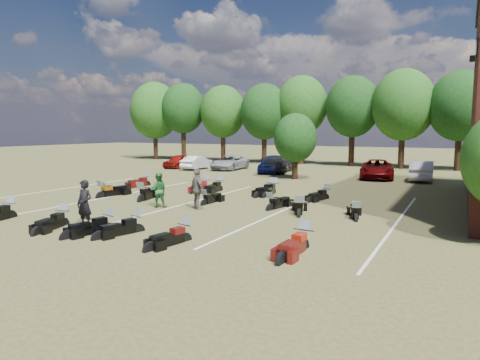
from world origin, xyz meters
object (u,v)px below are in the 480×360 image
Objects in this scene: person_black at (85,204)px; motorcycle_7 at (106,196)px; person_grey at (197,189)px; motorcycle_3 at (63,226)px; car_4 at (273,164)px; person_green at (158,190)px; motorcycle_14 at (147,185)px; car_0 at (179,161)px.

motorcycle_7 is at bearing 126.20° from person_black.
person_grey is at bearing 68.25° from person_black.
motorcycle_3 is at bearing -177.83° from person_black.
motorcycle_3 is at bearing -97.24° from car_4.
motorcycle_14 is (-5.80, 6.04, -0.83)m from person_green.
person_grey is 0.96× the size of motorcycle_7.
motorcycle_14 is (-5.02, 10.90, 0.00)m from motorcycle_3.
person_black is 12.43m from motorcycle_14.
person_black reaches higher than person_green.
motorcycle_14 is (-7.77, 5.65, -0.95)m from person_grey.
motorcycle_3 is at bearing -66.06° from car_0.
person_green is 0.88× the size of person_grey.
car_0 is 1.73× the size of motorcycle_14.
motorcycle_3 is 1.07× the size of motorcycle_7.
motorcycle_3 is (-2.75, -5.25, -0.95)m from person_grey.
motorcycle_14 is at bearing 115.72° from person_black.
motorcycle_3 is at bearing 131.44° from motorcycle_7.
person_grey is (1.97, 0.39, 0.12)m from person_green.
person_grey is (1.67, 5.14, 0.04)m from person_black.
motorcycle_3 is 0.96× the size of motorcycle_14.
motorcycle_7 is at bearing 107.36° from motorcycle_3.
person_black reaches higher than motorcycle_3.
person_green is 0.79× the size of motorcycle_3.
car_4 is 2.20× the size of motorcycle_3.
person_grey is 6.94m from motorcycle_7.
motorcycle_7 is (-4.05, 6.24, 0.00)m from motorcycle_3.
car_0 is 2.02× the size of person_grey.
car_4 is 2.34× the size of motorcycle_7.
car_0 is at bearing 100.12° from motorcycle_3.
person_grey reaches higher than car_4.
car_4 is 2.45× the size of person_grey.
car_4 is at bearing 76.78° from motorcycle_14.
person_grey is (3.71, -17.43, 0.16)m from car_4.
person_black is at bearing -63.77° from car_0.
car_0 is at bearing 114.26° from person_black.
motorcycle_7 is (-6.80, 0.98, -0.95)m from person_grey.
car_4 is at bearing -116.00° from person_green.
motorcycle_14 is (5.97, -11.89, -0.65)m from car_0.
car_0 is at bearing -21.82° from person_grey.
person_black is at bearing -9.69° from motorcycle_3.
person_grey reaches higher than motorcycle_7.
person_green is 8.42m from motorcycle_14.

